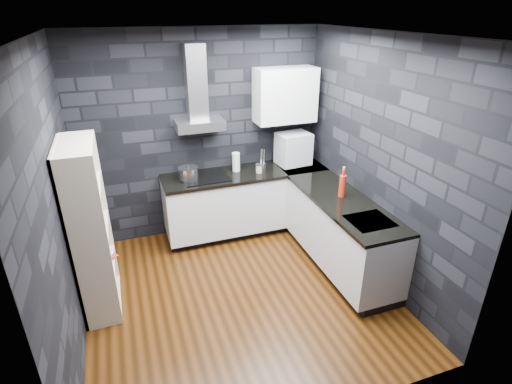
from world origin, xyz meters
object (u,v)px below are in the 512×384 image
storage_jar (259,169)px  red_bottle (342,186)px  appliance_garage (293,149)px  bookshelf (91,230)px  glass_vase (236,162)px  fruit_bowl (90,233)px  utensil_crock (262,167)px  pot (188,174)px

storage_jar → red_bottle: red_bottle is taller
appliance_garage → bookshelf: (-2.64, -1.00, -0.22)m
glass_vase → appliance_garage: bearing=-1.5°
red_bottle → storage_jar: bearing=123.1°
fruit_bowl → glass_vase: bearing=32.2°
utensil_crock → fruit_bowl: bearing=-155.0°
pot → appliance_garage: bearing=2.7°
appliance_garage → pot: bearing=177.2°
storage_jar → fruit_bowl: (-2.08, -0.99, -0.01)m
appliance_garage → red_bottle: (0.10, -1.14, -0.10)m
glass_vase → fruit_bowl: 2.15m
storage_jar → red_bottle: bearing=-56.9°
glass_vase → bookshelf: size_ratio=0.14×
glass_vase → appliance_garage: appliance_garage is taller
pot → storage_jar: size_ratio=2.32×
pot → bookshelf: (-1.16, -0.93, -0.08)m
storage_jar → glass_vase: bearing=149.8°
glass_vase → utensil_crock: (0.32, -0.15, -0.07)m
glass_vase → utensil_crock: size_ratio=2.07×
storage_jar → fruit_bowl: size_ratio=0.52×
utensil_crock → fruit_bowl: (-2.13, -1.00, -0.02)m
utensil_crock → bookshelf: bearing=-157.8°
bookshelf → storage_jar: bearing=5.0°
storage_jar → red_bottle: 1.20m
bookshelf → fruit_bowl: size_ratio=8.93×
red_bottle → bookshelf: 2.75m
glass_vase → pot: bearing=-172.2°
appliance_garage → glass_vase: bearing=173.1°
appliance_garage → utensil_crock: bearing=-171.5°
utensil_crock → red_bottle: (0.61, -1.02, 0.07)m
glass_vase → fruit_bowl: (-1.82, -1.14, -0.09)m
fruit_bowl → bookshelf: bearing=90.0°
red_bottle → fruit_bowl: 2.74m
red_bottle → fruit_bowl: bearing=179.6°
appliance_garage → fruit_bowl: size_ratio=2.15×
bookshelf → pot: bearing=21.3°
pot → fruit_bowl: 1.56m
storage_jar → bookshelf: size_ratio=0.06×
red_bottle → utensil_crock: bearing=120.9°
appliance_garage → red_bottle: bearing=-90.3°
red_bottle → bookshelf: (-2.74, 0.15, -0.13)m
red_bottle → pot: bearing=145.9°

